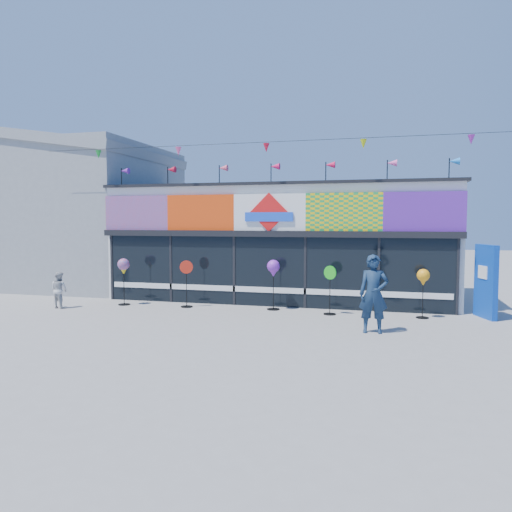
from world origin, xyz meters
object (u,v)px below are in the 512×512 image
at_px(spinner_0, 124,268).
at_px(child, 59,290).
at_px(blue_sign, 486,281).
at_px(spinner_4, 423,279).
at_px(adult_man, 374,294).
at_px(spinner_1, 186,283).
at_px(spinner_3, 330,289).
at_px(spinner_2, 273,270).

relative_size(spinner_0, child, 1.32).
bearing_deg(blue_sign, spinner_4, 176.85).
bearing_deg(adult_man, spinner_4, 56.95).
relative_size(spinner_1, adult_man, 0.78).
distance_m(spinner_3, child, 8.68).
distance_m(spinner_2, adult_man, 4.07).
distance_m(spinner_2, spinner_3, 1.93).
bearing_deg(blue_sign, spinner_1, 164.64).
relative_size(spinner_2, child, 1.34).
bearing_deg(spinner_2, child, -167.63).
bearing_deg(spinner_4, spinner_0, -178.77).
height_order(blue_sign, spinner_0, blue_sign).
bearing_deg(adult_man, child, 170.48).
height_order(spinner_0, spinner_2, spinner_2).
xyz_separation_m(blue_sign, child, (-13.02, -1.76, -0.48)).
height_order(spinner_1, spinner_2, spinner_2).
bearing_deg(spinner_1, spinner_4, 0.44).
bearing_deg(adult_man, spinner_0, 162.06).
relative_size(spinner_0, spinner_4, 1.09).
height_order(blue_sign, child, blue_sign).
distance_m(spinner_0, adult_man, 8.50).
xyz_separation_m(blue_sign, spinner_0, (-11.30, -0.70, 0.18)).
xyz_separation_m(spinner_2, adult_man, (3.18, -2.54, -0.29)).
height_order(blue_sign, spinner_1, blue_sign).
bearing_deg(spinner_2, spinner_4, -2.71).
height_order(spinner_1, spinner_4, spinner_1).
distance_m(spinner_3, spinner_4, 2.69).
distance_m(blue_sign, spinner_0, 11.32).
bearing_deg(blue_sign, child, 168.91).
bearing_deg(spinner_1, spinner_0, -176.14).
distance_m(spinner_1, spinner_3, 4.68).
height_order(spinner_0, spinner_1, spinner_0).
bearing_deg(child, spinner_3, -161.28).
bearing_deg(spinner_3, adult_man, -58.34).
height_order(blue_sign, spinner_3, blue_sign).
xyz_separation_m(spinner_1, spinner_2, (2.85, 0.27, 0.46)).
bearing_deg(spinner_0, blue_sign, 3.53).
relative_size(spinner_3, child, 1.25).
bearing_deg(spinner_4, adult_man, -119.56).
relative_size(spinner_1, spinner_2, 0.96).
distance_m(spinner_0, spinner_3, 6.90).
height_order(spinner_0, spinner_4, spinner_0).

